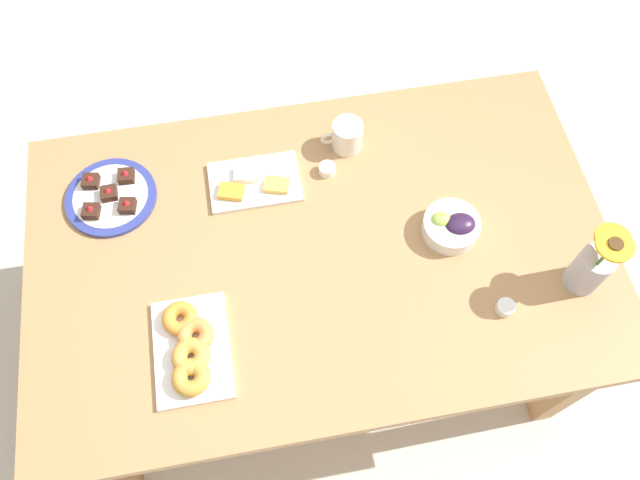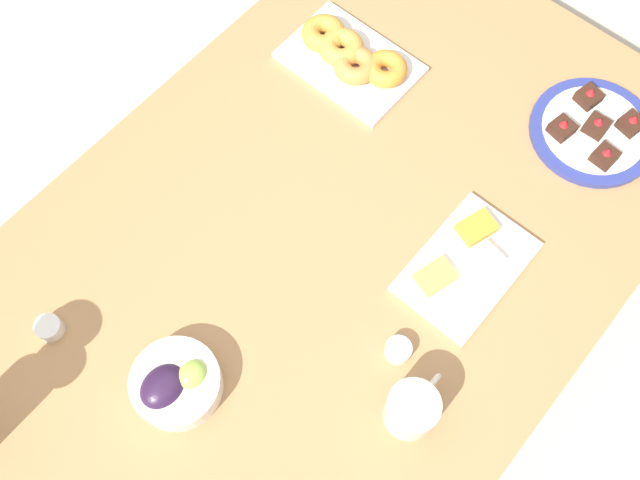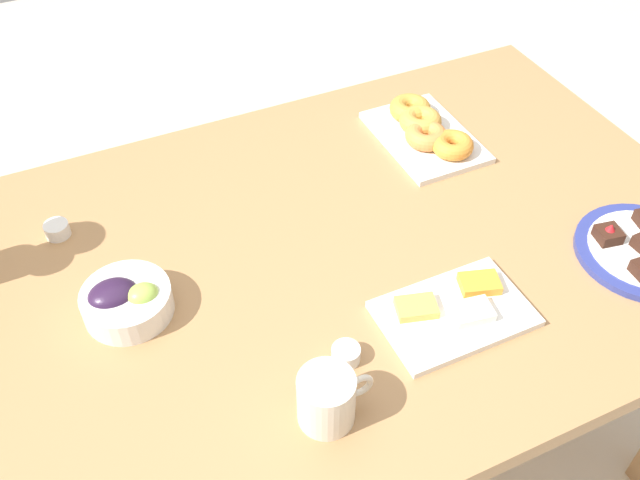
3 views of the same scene
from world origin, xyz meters
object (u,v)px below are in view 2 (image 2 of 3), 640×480
Objects in this scene: cheese_platter at (466,264)px; croissant_platter at (350,56)px; jam_cup_honey at (49,328)px; dining_table at (320,265)px; grape_bowl at (175,384)px; coffee_mug at (412,409)px; dessert_plate at (594,131)px; jam_cup_berry at (398,350)px.

croissant_platter is (0.22, 0.47, 0.01)m from cheese_platter.
jam_cup_honey is (-0.81, 0.03, -0.01)m from croissant_platter.
grape_bowl is at bearing 177.46° from dining_table.
jam_cup_honey is at bearing 148.91° from dining_table.
cheese_platter reaches higher than jam_cup_honey.
dining_table is 0.38m from grape_bowl.
grape_bowl is at bearing 123.98° from coffee_mug.
croissant_platter is at bearing 110.98° from dessert_plate.
jam_cup_honey reaches higher than dining_table.
jam_cup_berry is (-0.43, -0.47, -0.01)m from croissant_platter.
croissant_platter is (0.37, 0.23, 0.11)m from dining_table.
coffee_mug reaches higher than jam_cup_berry.
grape_bowl is at bearing 139.88° from jam_cup_berry.
cheese_platter is 0.51m from croissant_platter.
jam_cup_berry is at bearing -178.59° from cheese_platter.
dining_table is 0.29m from cheese_platter.
dessert_plate is at bearing 5.21° from coffee_mug.
cheese_platter is 1.01× the size of dessert_plate.
coffee_mug reaches higher than cheese_platter.
grape_bowl reaches higher than jam_cup_berry.
coffee_mug is 0.80× the size of grape_bowl.
jam_cup_berry is (0.07, 0.08, -0.03)m from coffee_mug.
cheese_platter is 0.77m from jam_cup_honey.
jam_cup_berry is at bearing 178.19° from dessert_plate.
jam_cup_berry is 0.62m from dessert_plate.
jam_cup_berry reaches higher than dining_table.
coffee_mug is at bearing -113.18° from dining_table.
dessert_plate is (0.41, -0.02, 0.00)m from cheese_platter.
jam_cup_honey is 0.19× the size of dessert_plate.
croissant_platter is 0.53m from dessert_plate.
dessert_plate is at bearing -3.50° from cheese_platter.
jam_cup_honey is (-0.08, 0.25, -0.01)m from grape_bowl.
dining_table is at bearing 66.82° from coffee_mug.
coffee_mug is at bearing -56.02° from grape_bowl.
coffee_mug is 0.48× the size of dessert_plate.
croissant_platter is at bearing -2.21° from jam_cup_honey.
grape_bowl is 0.61× the size of dessert_plate.
dining_table is at bearing -31.09° from jam_cup_honey.
coffee_mug is 0.12m from jam_cup_berry.
dining_table is at bearing 75.07° from jam_cup_berry.
jam_cup_honey is (-0.44, 0.27, 0.10)m from dining_table.
coffee_mug is 0.30m from cheese_platter.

